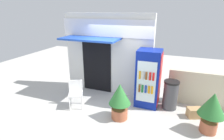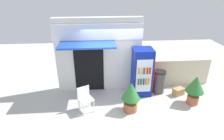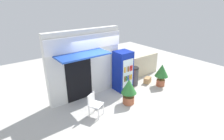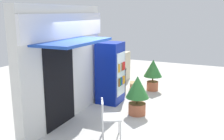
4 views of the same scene
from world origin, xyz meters
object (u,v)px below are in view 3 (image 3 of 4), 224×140
Objects in this scene: potted_plant_near_shop at (129,89)px; potted_plant_curbside at (162,73)px; drink_cooler at (123,71)px; plastic_chair at (94,103)px; cardboard_box at (147,80)px; trash_bin at (134,76)px.

potted_plant_curbside reaches higher than potted_plant_near_shop.
potted_plant_near_shop is (-0.60, -1.06, -0.29)m from drink_cooler.
potted_plant_near_shop reaches higher than plastic_chair.
cardboard_box is (3.57, 0.67, -0.37)m from plastic_chair.
drink_cooler is at bearing 23.23° from plastic_chair.
cardboard_box is (1.44, -0.24, -0.78)m from drink_cooler.
drink_cooler is 1.66m from cardboard_box.
drink_cooler is 1.68× the size of potted_plant_curbside.
drink_cooler reaches higher than potted_plant_curbside.
cardboard_box is at bearing 21.98° from potted_plant_near_shop.
potted_plant_near_shop is 2.33m from potted_plant_curbside.
potted_plant_curbside is (3.84, 0.08, 0.17)m from plastic_chair.
drink_cooler reaches higher than plastic_chair.
plastic_chair is at bearing -169.33° from cardboard_box.
plastic_chair reaches higher than cardboard_box.
plastic_chair is 0.78× the size of potted_plant_curbside.
drink_cooler is at bearing 154.08° from potted_plant_curbside.
potted_plant_curbside is at bearing 5.60° from potted_plant_near_shop.
plastic_chair is 1.54m from potted_plant_near_shop.
trash_bin is at bearing 160.30° from cardboard_box.
plastic_chair is 3.65m from cardboard_box.
cardboard_box is (2.04, 0.82, -0.49)m from potted_plant_near_shop.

